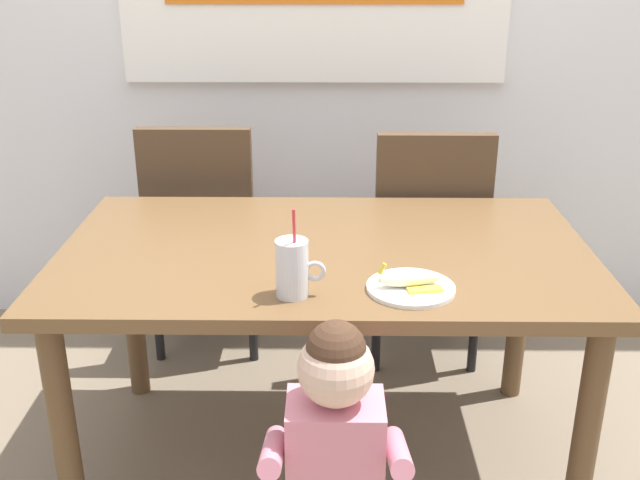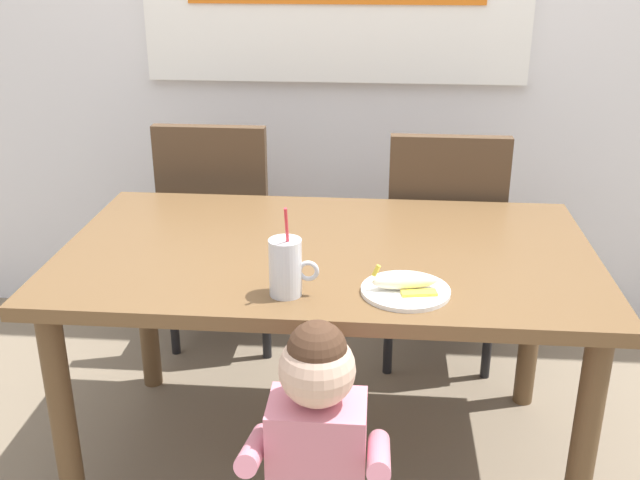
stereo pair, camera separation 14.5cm
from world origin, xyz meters
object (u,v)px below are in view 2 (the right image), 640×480
at_px(dining_table, 327,276).
at_px(dining_chair_left, 221,223).
at_px(toddler_standing, 317,445).
at_px(snack_plate, 406,291).
at_px(dining_chair_right, 442,236).
at_px(peeled_banana, 406,282).
at_px(milk_cup, 286,270).

bearing_deg(dining_table, dining_chair_left, 124.11).
bearing_deg(toddler_standing, snack_plate, 60.78).
distance_m(dining_table, snack_plate, 0.38).
bearing_deg(dining_chair_right, toddler_standing, 74.12).
distance_m(dining_chair_left, toddler_standing, 1.44).
relative_size(dining_chair_right, snack_plate, 4.17).
bearing_deg(peeled_banana, dining_chair_left, 125.25).
height_order(dining_table, milk_cup, milk_cup).
xyz_separation_m(dining_table, toddler_standing, (0.03, -0.64, -0.13)).
relative_size(dining_table, snack_plate, 6.78).
distance_m(dining_table, toddler_standing, 0.65).
xyz_separation_m(dining_chair_left, dining_chair_right, (0.87, -0.07, 0.00)).
bearing_deg(dining_chair_right, dining_chair_left, -4.89).
relative_size(dining_chair_right, peeled_banana, 5.49).
relative_size(dining_table, toddler_standing, 1.86).
relative_size(milk_cup, peeled_banana, 1.42).
xyz_separation_m(snack_plate, peeled_banana, (-0.00, -0.00, 0.03)).
bearing_deg(toddler_standing, peeled_banana, 60.78).
height_order(dining_chair_right, peeled_banana, dining_chair_right).
height_order(dining_chair_right, toddler_standing, dining_chair_right).
distance_m(toddler_standing, snack_plate, 0.46).
height_order(milk_cup, peeled_banana, milk_cup).
relative_size(milk_cup, snack_plate, 1.08).
bearing_deg(milk_cup, dining_table, 75.83).
bearing_deg(peeled_banana, dining_table, 127.94).
height_order(dining_chair_left, snack_plate, dining_chair_left).
distance_m(dining_chair_left, milk_cup, 1.14).
distance_m(dining_chair_left, peeled_banana, 1.24).
height_order(dining_table, peeled_banana, peeled_banana).
bearing_deg(milk_cup, peeled_banana, 6.19).
bearing_deg(dining_table, dining_chair_right, 58.54).
bearing_deg(snack_plate, toddler_standing, -119.22).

